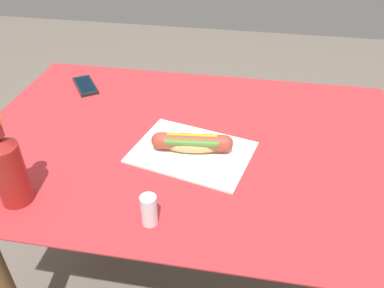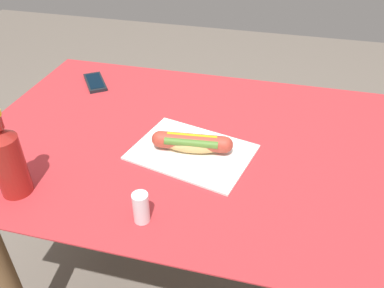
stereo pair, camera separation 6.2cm
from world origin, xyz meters
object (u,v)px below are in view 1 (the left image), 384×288
Objects in this scene: hot_dog at (192,143)px; soda_bottle at (8,168)px; cell_phone at (85,86)px; salt_shaker at (149,210)px.

soda_bottle reaches higher than hot_dog.
cell_phone is at bearing -35.66° from hot_dog.
soda_bottle reaches higher than cell_phone.
hot_dog is at bearing -146.05° from soda_bottle.
hot_dog is 2.93× the size of salt_shaker.
salt_shaker is (0.05, 0.26, 0.00)m from hot_dog.
soda_bottle is at bearing 33.95° from hot_dog.
salt_shaker reaches higher than hot_dog.
salt_shaker is at bearing 79.99° from hot_dog.
soda_bottle is (0.37, 0.25, 0.06)m from hot_dog.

